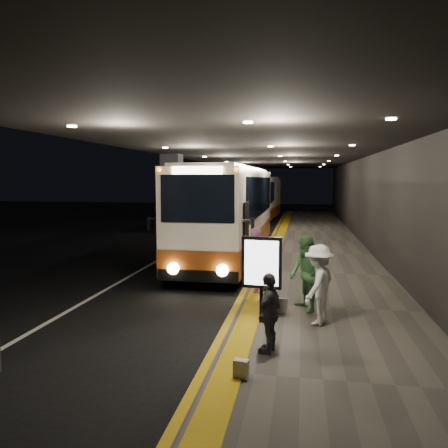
% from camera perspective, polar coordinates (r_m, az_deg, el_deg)
% --- Properties ---
extents(ground, '(90.00, 90.00, 0.00)m').
position_cam_1_polar(ground, '(15.03, -5.62, -6.98)').
color(ground, black).
extents(lane_line_white, '(0.12, 50.00, 0.01)m').
position_cam_1_polar(lane_line_white, '(20.24, -6.70, -3.64)').
color(lane_line_white, silver).
rests_on(lane_line_white, ground).
extents(kerb_stripe_yellow, '(0.18, 50.00, 0.01)m').
position_cam_1_polar(kerb_stripe_yellow, '(19.46, 5.11, -4.01)').
color(kerb_stripe_yellow, gold).
rests_on(kerb_stripe_yellow, ground).
extents(sidewalk, '(4.50, 50.00, 0.15)m').
position_cam_1_polar(sidewalk, '(19.39, 12.21, -3.94)').
color(sidewalk, '#514C44').
rests_on(sidewalk, ground).
extents(tactile_strip, '(0.50, 50.00, 0.01)m').
position_cam_1_polar(tactile_strip, '(19.40, 6.59, -3.60)').
color(tactile_strip, gold).
rests_on(tactile_strip, sidewalk).
extents(terminal_wall, '(0.10, 50.00, 6.00)m').
position_cam_1_polar(terminal_wall, '(19.34, 19.09, 4.55)').
color(terminal_wall, black).
rests_on(terminal_wall, ground).
extents(support_columns, '(0.80, 24.80, 4.40)m').
position_cam_1_polar(support_columns, '(18.95, -6.79, 2.39)').
color(support_columns, black).
rests_on(support_columns, ground).
extents(canopy, '(9.00, 50.00, 0.40)m').
position_cam_1_polar(canopy, '(19.20, 5.69, 9.62)').
color(canopy, black).
rests_on(canopy, support_columns).
extents(coach_main, '(2.51, 11.96, 3.71)m').
position_cam_1_polar(coach_main, '(18.29, 0.83, 1.00)').
color(coach_main, beige).
rests_on(coach_main, ground).
extents(coach_second, '(2.82, 10.99, 3.42)m').
position_cam_1_polar(coach_second, '(33.29, 4.51, 2.95)').
color(coach_second, beige).
rests_on(coach_second, ground).
extents(passenger_boarding, '(0.55, 0.73, 1.84)m').
position_cam_1_polar(passenger_boarding, '(12.34, 4.38, -4.74)').
color(passenger_boarding, '#A34C7D').
rests_on(passenger_boarding, sidewalk).
extents(passenger_waiting_green, '(0.88, 1.04, 1.84)m').
position_cam_1_polar(passenger_waiting_green, '(10.77, 10.58, -6.39)').
color(passenger_waiting_green, '#427743').
rests_on(passenger_waiting_green, sidewalk).
extents(passenger_waiting_white, '(0.94, 1.26, 1.77)m').
position_cam_1_polar(passenger_waiting_white, '(9.90, 12.26, -7.73)').
color(passenger_waiting_white, white).
rests_on(passenger_waiting_white, sidewalk).
extents(passenger_waiting_grey, '(0.69, 0.97, 1.49)m').
position_cam_1_polar(passenger_waiting_grey, '(8.23, 5.96, -11.44)').
color(passenger_waiting_grey, '#49484D').
rests_on(passenger_waiting_grey, sidewalk).
extents(bag_polka, '(0.29, 0.16, 0.34)m').
position_cam_1_polar(bag_polka, '(10.77, 7.54, -10.46)').
color(bag_polka, black).
rests_on(bag_polka, sidewalk).
extents(bag_plain, '(0.26, 0.18, 0.30)m').
position_cam_1_polar(bag_plain, '(7.41, 2.25, -18.38)').
color(bag_plain, silver).
rests_on(bag_plain, sidewalk).
extents(info_sign, '(0.91, 0.21, 1.91)m').
position_cam_1_polar(info_sign, '(9.85, 4.93, -5.25)').
color(info_sign, black).
rests_on(info_sign, sidewalk).
extents(stanchion_post, '(0.05, 0.05, 1.12)m').
position_cam_1_polar(stanchion_post, '(12.10, 5.40, -6.70)').
color(stanchion_post, black).
rests_on(stanchion_post, sidewalk).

